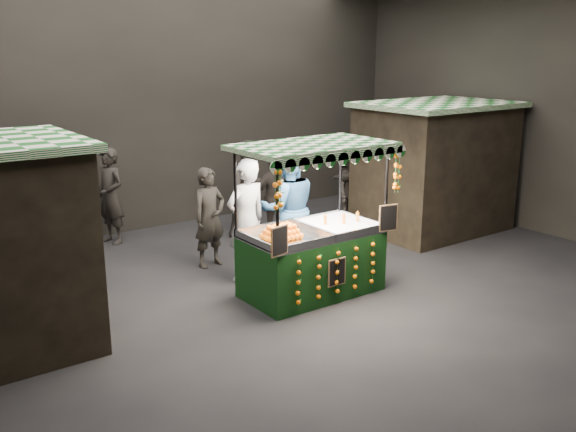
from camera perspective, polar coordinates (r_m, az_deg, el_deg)
ground at (r=9.51m, az=1.68°, el=-7.51°), size 12.00×12.00×0.00m
market_hall at (r=8.79m, az=1.85°, el=13.31°), size 12.10×10.10×5.05m
neighbour_stall_right at (r=13.13m, az=13.07°, el=4.37°), size 3.00×2.20×2.60m
juice_stall at (r=9.49m, az=2.33°, el=-2.98°), size 2.37×1.40×2.30m
vendor_grey at (r=10.00m, az=-3.77°, el=-0.41°), size 0.76×0.53×1.98m
vendor_blue at (r=10.51m, az=0.01°, el=0.64°), size 1.22×1.09×2.07m
shopper_0 at (r=10.77m, az=-7.10°, el=-0.13°), size 0.67×0.49×1.71m
shopper_1 at (r=12.47m, az=-3.44°, el=2.51°), size 1.02×0.85×1.90m
shopper_2 at (r=11.86m, az=-1.11°, el=1.56°), size 1.10×0.60×1.77m
shopper_3 at (r=13.56m, az=5.61°, el=2.76°), size 1.17×1.02×1.57m
shopper_5 at (r=13.27m, az=7.45°, el=2.89°), size 1.54×1.54×1.78m
shopper_6 at (r=12.42m, az=-15.73°, el=1.74°), size 0.61×0.76×1.83m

